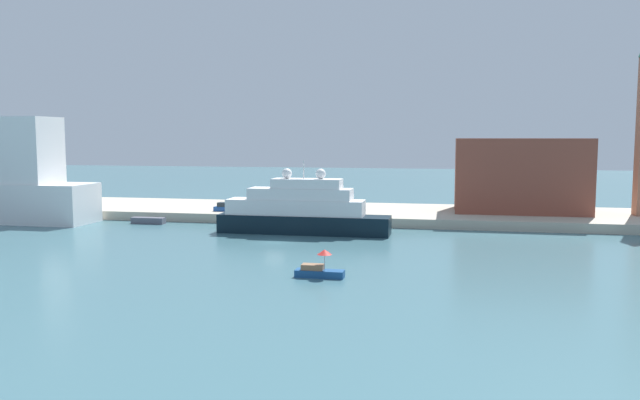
{
  "coord_description": "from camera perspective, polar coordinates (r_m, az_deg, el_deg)",
  "views": [
    {
      "loc": [
        21.84,
        -77.06,
        13.5
      ],
      "look_at": [
        4.78,
        6.0,
        5.03
      ],
      "focal_mm": 35.17,
      "sensor_mm": 36.0,
      "label": 1
    }
  ],
  "objects": [
    {
      "name": "ground",
      "position": [
        81.23,
        -4.17,
        -3.88
      ],
      "size": [
        400.0,
        400.0,
        0.0
      ],
      "primitive_type": "plane",
      "color": "#3D6670"
    },
    {
      "name": "quay_dock",
      "position": [
        107.22,
        -0.23,
        -1.14
      ],
      "size": [
        110.0,
        22.25,
        1.44
      ],
      "primitive_type": "cube",
      "color": "#B7AD99",
      "rests_on": "ground"
    },
    {
      "name": "harbor_building",
      "position": [
        106.93,
        17.78,
        2.16
      ],
      "size": [
        20.74,
        11.5,
        11.94
      ],
      "primitive_type": "cube",
      "color": "brown",
      "rests_on": "quay_dock"
    },
    {
      "name": "small_motorboat",
      "position": [
        61.08,
        -0.08,
        -6.33
      ],
      "size": [
        4.77,
        1.47,
        2.75
      ],
      "color": "navy",
      "rests_on": "ground"
    },
    {
      "name": "parked_car",
      "position": [
        104.4,
        -8.53,
        -0.66
      ],
      "size": [
        4.06,
        1.66,
        1.42
      ],
      "color": "#1E4C99",
      "rests_on": "quay_dock"
    },
    {
      "name": "person_figure",
      "position": [
        105.6,
        -5.96,
        -0.43
      ],
      "size": [
        0.36,
        0.36,
        1.79
      ],
      "color": "maroon",
      "rests_on": "quay_dock"
    },
    {
      "name": "mooring_bollard",
      "position": [
        97.96,
        -1.74,
        -1.18
      ],
      "size": [
        0.48,
        0.48,
        0.66
      ],
      "primitive_type": "cylinder",
      "color": "black",
      "rests_on": "quay_dock"
    },
    {
      "name": "large_yacht",
      "position": [
        88.45,
        -1.73,
        -1.03
      ],
      "size": [
        24.38,
        4.63,
        10.32
      ],
      "color": "black",
      "rests_on": "ground"
    },
    {
      "name": "work_barge",
      "position": [
        102.24,
        -15.35,
        -1.81
      ],
      "size": [
        5.34,
        1.44,
        0.98
      ],
      "primitive_type": "cube",
      "color": "#595966",
      "rests_on": "ground"
    }
  ]
}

